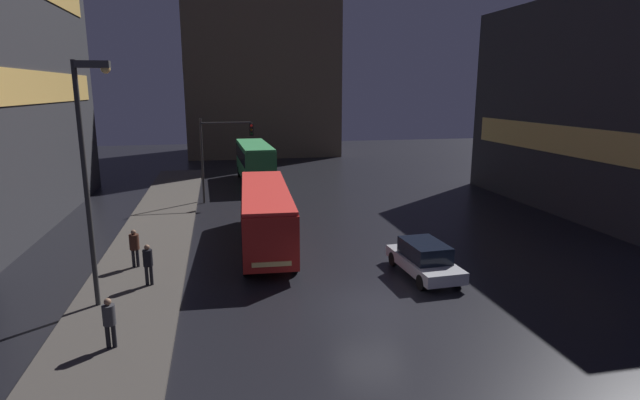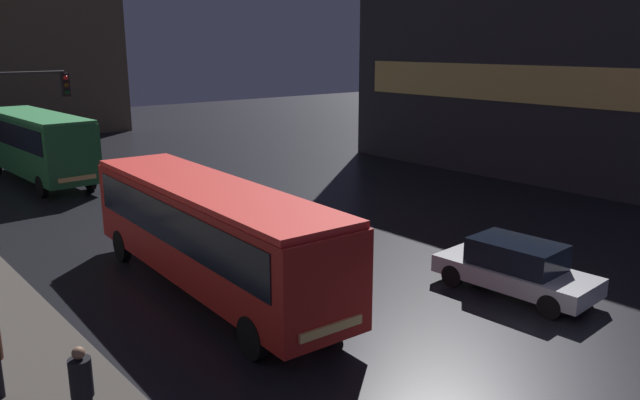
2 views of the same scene
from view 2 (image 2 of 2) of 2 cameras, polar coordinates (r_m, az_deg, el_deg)
name	(u,v)px [view 2 (image 2 of 2)]	position (r m, az deg, el deg)	size (l,w,h in m)	color
ground_plane	(539,370)	(14.58, 19.37, -14.43)	(120.00, 120.00, 0.00)	black
building_right_block	(547,41)	(37.38, 20.06, 13.48)	(10.07, 19.35, 13.80)	#2D2D33
bus_near	(209,226)	(17.38, -10.12, -2.38)	(2.92, 11.02, 3.08)	#AD1E19
bus_far	(37,140)	(34.10, -24.45, 4.99)	(2.78, 9.86, 3.43)	#236B38
car_taxi	(516,267)	(18.14, 17.44, -5.88)	(2.04, 4.45, 1.52)	#B7B7BC
pedestrian_far	(82,385)	(11.68, -20.97, -15.49)	(0.39, 0.39, 1.73)	black
traffic_light_main	(9,117)	(26.38, -26.58, 6.83)	(3.74, 0.35, 5.99)	#2D2D2D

